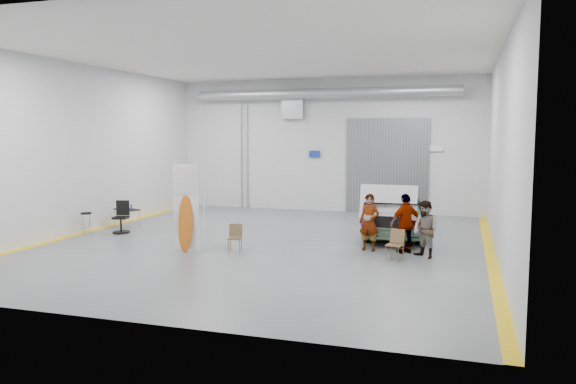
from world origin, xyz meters
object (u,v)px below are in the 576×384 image
(folding_chair_near, at_px, (235,244))
(folding_chair_far, at_px, (395,251))
(surfboard_display, at_px, (185,215))
(person_c, at_px, (406,223))
(sedan_car, at_px, (397,214))
(person_a, at_px, (369,222))
(office_chair, at_px, (122,219))
(person_b, at_px, (425,229))
(shop_stool, at_px, (86,223))
(work_table, at_px, (126,209))

(folding_chair_near, distance_m, folding_chair_far, 4.70)
(surfboard_display, bearing_deg, folding_chair_far, 4.18)
(person_c, relative_size, surfboard_display, 0.64)
(sedan_car, height_order, person_a, person_a)
(person_c, relative_size, office_chair, 1.58)
(surfboard_display, relative_size, office_chair, 2.48)
(sedan_car, xyz_separation_m, office_chair, (-9.42, -2.48, -0.25))
(person_b, bearing_deg, folding_chair_near, -129.08)
(person_a, height_order, person_b, person_a)
(person_c, bearing_deg, surfboard_display, -21.58)
(surfboard_display, xyz_separation_m, shop_stool, (-4.77, 1.67, -0.75))
(sedan_car, relative_size, person_c, 2.90)
(sedan_car, height_order, folding_chair_far, sedan_car)
(person_a, distance_m, folding_chair_far, 1.58)
(sedan_car, bearing_deg, folding_chair_near, 41.70)
(person_a, bearing_deg, folding_chair_near, -147.05)
(folding_chair_near, relative_size, work_table, 0.70)
(work_table, bearing_deg, person_c, -9.09)
(person_c, height_order, work_table, person_c)
(folding_chair_near, relative_size, office_chair, 0.74)
(surfboard_display, height_order, folding_chair_near, surfboard_display)
(sedan_car, relative_size, work_table, 4.35)
(office_chair, bearing_deg, work_table, 104.34)
(person_c, distance_m, folding_chair_near, 5.11)
(folding_chair_near, bearing_deg, person_a, 7.84)
(person_c, bearing_deg, folding_chair_near, -21.97)
(surfboard_display, relative_size, folding_chair_near, 3.37)
(person_a, bearing_deg, folding_chair_far, -39.68)
(shop_stool, bearing_deg, person_b, -1.50)
(person_c, relative_size, folding_chair_near, 2.15)
(folding_chair_far, bearing_deg, person_a, 143.96)
(surfboard_display, distance_m, folding_chair_near, 1.71)
(person_a, xyz_separation_m, shop_stool, (-9.96, -0.21, -0.48))
(person_c, bearing_deg, sedan_car, -116.47)
(folding_chair_far, height_order, shop_stool, folding_chair_far)
(person_b, distance_m, shop_stool, 11.66)
(person_a, distance_m, surfboard_display, 5.52)
(surfboard_display, height_order, shop_stool, surfboard_display)
(work_table, bearing_deg, folding_chair_near, -28.11)
(sedan_car, distance_m, office_chair, 9.74)
(person_a, bearing_deg, sedan_car, 92.38)
(work_table, bearing_deg, sedan_car, 6.83)
(person_c, height_order, office_chair, person_c)
(person_a, height_order, shop_stool, person_a)
(folding_chair_near, xyz_separation_m, work_table, (-5.82, 3.11, 0.41))
(person_b, xyz_separation_m, work_table, (-11.29, 2.19, -0.15))
(surfboard_display, relative_size, folding_chair_far, 3.19)
(sedan_car, bearing_deg, shop_stool, 12.98)
(person_a, bearing_deg, person_b, -4.93)
(sedan_car, distance_m, surfboard_display, 7.43)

